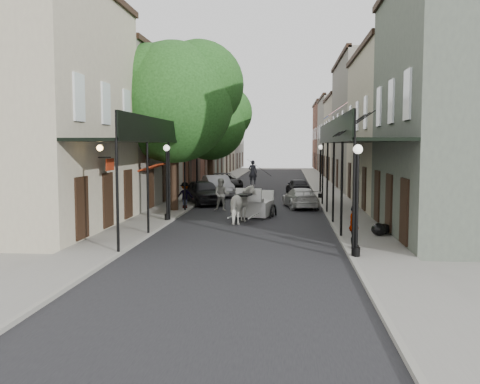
% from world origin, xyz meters
% --- Properties ---
extents(ground, '(140.00, 140.00, 0.00)m').
position_xyz_m(ground, '(0.00, 0.00, 0.00)').
color(ground, gray).
rests_on(ground, ground).
extents(road, '(8.00, 90.00, 0.01)m').
position_xyz_m(road, '(0.00, 20.00, 0.01)').
color(road, black).
rests_on(road, ground).
extents(sidewalk_left, '(2.20, 90.00, 0.12)m').
position_xyz_m(sidewalk_left, '(-5.00, 20.00, 0.06)').
color(sidewalk_left, gray).
rests_on(sidewalk_left, ground).
extents(sidewalk_right, '(2.20, 90.00, 0.12)m').
position_xyz_m(sidewalk_right, '(5.00, 20.00, 0.06)').
color(sidewalk_right, gray).
rests_on(sidewalk_right, ground).
extents(building_row_left, '(5.00, 80.00, 10.50)m').
position_xyz_m(building_row_left, '(-8.60, 30.00, 5.25)').
color(building_row_left, '#B1AA8E').
rests_on(building_row_left, ground).
extents(building_row_right, '(5.00, 80.00, 10.50)m').
position_xyz_m(building_row_right, '(8.60, 30.00, 5.25)').
color(building_row_right, slate).
rests_on(building_row_right, ground).
extents(gallery_left, '(2.20, 18.05, 4.88)m').
position_xyz_m(gallery_left, '(-4.79, 6.98, 4.05)').
color(gallery_left, black).
rests_on(gallery_left, sidewalk_left).
extents(gallery_right, '(2.20, 18.05, 4.88)m').
position_xyz_m(gallery_right, '(4.79, 6.98, 4.05)').
color(gallery_right, black).
rests_on(gallery_right, sidewalk_right).
extents(tree_near, '(7.31, 6.80, 9.63)m').
position_xyz_m(tree_near, '(-4.20, 10.18, 6.49)').
color(tree_near, '#382619').
rests_on(tree_near, sidewalk_left).
extents(tree_far, '(6.45, 6.00, 8.61)m').
position_xyz_m(tree_far, '(-4.25, 24.18, 5.84)').
color(tree_far, '#382619').
rests_on(tree_far, sidewalk_left).
extents(lamppost_right_near, '(0.32, 0.32, 3.71)m').
position_xyz_m(lamppost_right_near, '(4.10, -2.00, 2.05)').
color(lamppost_right_near, black).
rests_on(lamppost_right_near, sidewalk_right).
extents(lamppost_left, '(0.32, 0.32, 3.71)m').
position_xyz_m(lamppost_left, '(-4.10, 6.00, 2.05)').
color(lamppost_left, black).
rests_on(lamppost_left, sidewalk_left).
extents(lamppost_right_far, '(0.32, 0.32, 3.71)m').
position_xyz_m(lamppost_right_far, '(4.10, 18.00, 2.05)').
color(lamppost_right_far, black).
rests_on(lamppost_right_far, sidewalk_right).
extents(horse, '(1.38, 2.31, 1.83)m').
position_xyz_m(horse, '(-0.33, 5.96, 0.92)').
color(horse, white).
rests_on(horse, ground).
extents(carriage, '(2.15, 2.94, 3.06)m').
position_xyz_m(carriage, '(0.21, 8.76, 1.19)').
color(carriage, black).
rests_on(carriage, ground).
extents(pedestrian_walking, '(0.95, 0.76, 1.89)m').
position_xyz_m(pedestrian_walking, '(-2.00, 10.90, 0.95)').
color(pedestrian_walking, '#BBB9B0').
rests_on(pedestrian_walking, ground).
extents(pedestrian_sidewalk_left, '(1.06, 0.72, 1.52)m').
position_xyz_m(pedestrian_sidewalk_left, '(-4.20, 11.03, 0.88)').
color(pedestrian_sidewalk_left, gray).
rests_on(pedestrian_sidewalk_left, sidewalk_left).
extents(pedestrian_sidewalk_right, '(0.51, 0.96, 1.56)m').
position_xyz_m(pedestrian_sidewalk_right, '(4.20, -0.61, 0.90)').
color(pedestrian_sidewalk_right, gray).
rests_on(pedestrian_sidewalk_right, sidewalk_right).
extents(car_left_near, '(3.59, 4.97, 1.57)m').
position_xyz_m(car_left_near, '(-3.60, 14.23, 0.79)').
color(car_left_near, black).
rests_on(car_left_near, ground).
extents(car_left_mid, '(3.19, 5.05, 1.57)m').
position_xyz_m(car_left_mid, '(-3.43, 19.59, 0.78)').
color(car_left_mid, '#95959A').
rests_on(car_left_mid, ground).
extents(car_left_far, '(4.07, 5.73, 1.45)m').
position_xyz_m(car_left_far, '(-3.60, 25.33, 0.73)').
color(car_left_far, black).
rests_on(car_left_far, ground).
extents(car_right_near, '(2.43, 4.49, 1.23)m').
position_xyz_m(car_right_near, '(2.60, 12.76, 0.62)').
color(car_right_near, silver).
rests_on(car_right_near, ground).
extents(car_right_far, '(2.04, 3.86, 1.25)m').
position_xyz_m(car_right_far, '(2.60, 22.02, 0.63)').
color(car_right_far, black).
rests_on(car_right_far, ground).
extents(trash_bags, '(0.87, 1.02, 0.51)m').
position_xyz_m(trash_bags, '(5.66, 2.40, 0.36)').
color(trash_bags, black).
rests_on(trash_bags, sidewalk_right).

